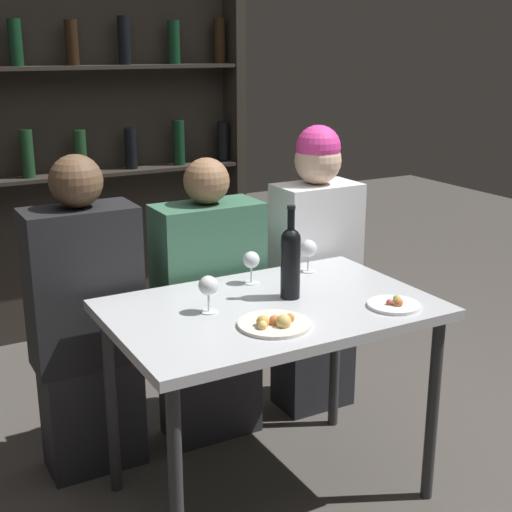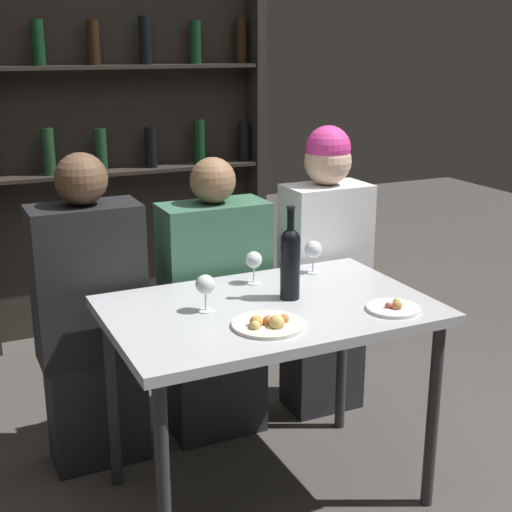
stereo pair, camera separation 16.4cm
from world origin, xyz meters
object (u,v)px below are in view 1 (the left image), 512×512
at_px(food_plate_1, 394,305).
at_px(seated_person_right, 315,274).
at_px(wine_bottle, 291,259).
at_px(wine_glass_1, 251,261).
at_px(wine_glass_0, 208,287).
at_px(food_plate_0, 275,323).
at_px(seated_person_center, 209,311).
at_px(seated_person_left, 87,328).
at_px(wine_glass_2, 308,249).

xyz_separation_m(food_plate_1, seated_person_right, (0.17, 0.74, -0.13)).
distance_m(wine_bottle, wine_glass_1, 0.22).
bearing_deg(wine_glass_0, seated_person_right, 32.27).
xyz_separation_m(wine_glass_0, food_plate_0, (0.13, -0.22, -0.08)).
height_order(wine_bottle, seated_person_center, seated_person_center).
bearing_deg(seated_person_center, seated_person_left, 180.00).
bearing_deg(seated_person_center, food_plate_1, -63.80).
bearing_deg(seated_person_right, wine_bottle, -131.80).
distance_m(wine_glass_1, seated_person_left, 0.69).
bearing_deg(wine_glass_2, seated_person_left, 162.84).
bearing_deg(food_plate_1, food_plate_0, 174.44).
distance_m(seated_person_left, seated_person_center, 0.52).
bearing_deg(food_plate_1, wine_glass_1, 124.05).
bearing_deg(wine_glass_2, seated_person_center, 141.03).
bearing_deg(seated_person_left, wine_glass_1, -25.92).
relative_size(wine_glass_0, wine_glass_2, 0.99).
xyz_separation_m(wine_bottle, wine_glass_2, (0.22, 0.23, -0.05)).
xyz_separation_m(wine_glass_0, wine_glass_2, (0.54, 0.22, 0.00)).
height_order(seated_person_left, seated_person_right, seated_person_right).
distance_m(food_plate_0, seated_person_right, 0.94).
relative_size(wine_glass_1, seated_person_left, 0.10).
xyz_separation_m(wine_glass_1, seated_person_right, (0.48, 0.28, -0.21)).
xyz_separation_m(wine_glass_1, wine_glass_2, (0.27, 0.02, 0.00)).
bearing_deg(wine_glass_0, seated_person_left, 122.07).
relative_size(wine_glass_2, seated_person_right, 0.10).
relative_size(wine_glass_0, food_plate_0, 0.54).
distance_m(seated_person_center, seated_person_right, 0.54).
distance_m(wine_glass_2, seated_person_left, 0.92).
bearing_deg(seated_person_left, wine_glass_2, -17.16).
distance_m(wine_glass_1, seated_person_center, 0.40).
bearing_deg(wine_glass_1, seated_person_center, 100.49).
distance_m(wine_bottle, seated_person_right, 0.70).
xyz_separation_m(wine_bottle, food_plate_1, (0.27, -0.26, -0.14)).
bearing_deg(food_plate_0, wine_glass_2, 46.70).
xyz_separation_m(wine_bottle, food_plate_0, (-0.19, -0.21, -0.13)).
height_order(wine_glass_0, food_plate_1, wine_glass_0).
distance_m(wine_glass_2, seated_person_right, 0.39).
distance_m(wine_bottle, food_plate_0, 0.31).
height_order(wine_bottle, seated_person_right, seated_person_right).
relative_size(wine_glass_1, seated_person_center, 0.10).
height_order(food_plate_0, food_plate_1, food_plate_0).
bearing_deg(wine_glass_0, food_plate_1, -24.40).
height_order(wine_glass_1, seated_person_center, seated_person_center).
bearing_deg(wine_glass_2, seated_person_right, 51.01).
distance_m(food_plate_0, seated_person_center, 0.73).
bearing_deg(wine_glass_1, seated_person_left, 154.08).
distance_m(food_plate_0, food_plate_1, 0.46).
distance_m(food_plate_1, seated_person_right, 0.77).
bearing_deg(wine_glass_2, wine_glass_1, -176.15).
bearing_deg(seated_person_center, wine_glass_2, -38.97).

